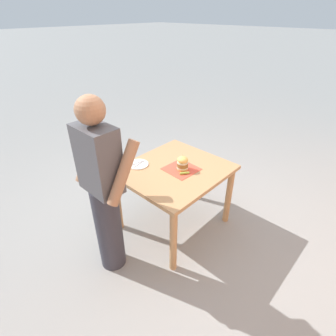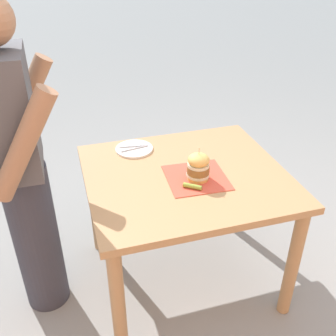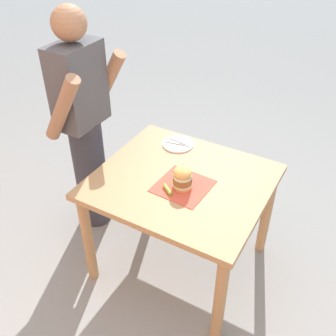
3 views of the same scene
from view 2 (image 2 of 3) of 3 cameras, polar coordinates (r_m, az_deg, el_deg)
name	(u,v)px [view 2 (image 2 of 3)]	position (r m, az deg, el deg)	size (l,w,h in m)	color
ground_plane	(183,275)	(2.59, 2.20, -15.24)	(80.00, 80.00, 0.00)	gray
patio_table	(185,192)	(2.17, 2.54, -3.44)	(0.95, 1.06, 0.77)	tan
serving_paper	(196,177)	(2.07, 4.14, -1.38)	(0.31, 0.31, 0.00)	#D64C38
sandwich	(198,167)	(2.02, 4.42, 0.21)	(0.12, 0.12, 0.18)	#E5B25B
pickle_spear	(192,186)	(1.97, 3.56, -2.66)	(0.02, 0.02, 0.10)	#8EA83D
side_plate_with_forks	(134,149)	(2.33, -4.93, 2.79)	(0.22, 0.22, 0.02)	white
diner_across_table	(22,170)	(2.02, -20.45, -0.30)	(0.55, 0.35, 1.69)	#33333D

